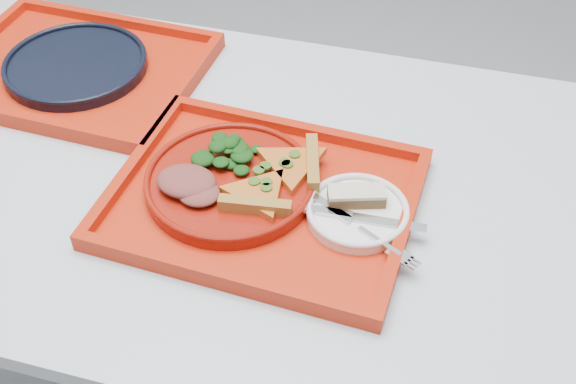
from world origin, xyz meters
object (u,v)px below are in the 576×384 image
object	(u,v)px
tray_main	(263,201)
dinner_plate	(230,183)
dessert_bar	(356,196)
navy_plate	(76,66)
tray_far	(78,72)

from	to	relation	value
tray_main	dinner_plate	distance (m)	0.06
dinner_plate	dessert_bar	size ratio (longest dim) A/B	2.87
tray_main	navy_plate	world-z (taller)	navy_plate
dessert_bar	tray_main	bearing A→B (deg)	169.49
tray_main	tray_far	bearing A→B (deg)	154.86
tray_far	dinner_plate	size ratio (longest dim) A/B	1.73
tray_far	navy_plate	xyz separation A→B (m)	(0.00, 0.00, 0.01)
tray_far	navy_plate	world-z (taller)	navy_plate
tray_main	dinner_plate	size ratio (longest dim) A/B	1.73
dinner_plate	navy_plate	world-z (taller)	dinner_plate
tray_far	navy_plate	bearing A→B (deg)	0.00
navy_plate	tray_main	bearing A→B (deg)	-28.41
navy_plate	dessert_bar	world-z (taller)	dessert_bar
tray_far	navy_plate	size ratio (longest dim) A/B	1.73
dinner_plate	navy_plate	xyz separation A→B (m)	(-0.38, 0.22, -0.00)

